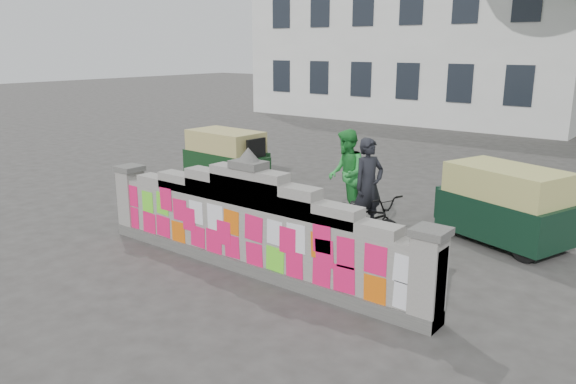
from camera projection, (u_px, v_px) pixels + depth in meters
name	position (u px, v px, depth m)	size (l,w,h in m)	color
ground	(250.00, 270.00, 9.05)	(100.00, 100.00, 0.00)	#383533
parapet_wall	(249.00, 226.00, 8.85)	(6.48, 0.44, 2.01)	#4C4C49
building	(432.00, 36.00, 28.95)	(16.00, 10.00, 8.90)	silver
cyclist_bike	(367.00, 218.00, 10.09)	(0.67, 1.92, 1.01)	black
cyclist_rider	(368.00, 199.00, 10.00)	(0.62, 0.41, 1.71)	black
pedestrian	(346.00, 174.00, 11.64)	(0.90, 0.70, 1.86)	green
rickshaw_left	(228.00, 156.00, 14.67)	(2.52, 1.26, 1.38)	black
rickshaw_right	(502.00, 203.00, 10.19)	(2.63, 1.84, 1.42)	black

